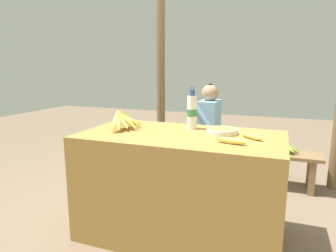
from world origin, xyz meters
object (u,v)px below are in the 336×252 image
object	(u,v)px
banana_bunch_green	(287,147)
water_bottle	(192,112)
wooden_bench	(237,153)
loose_banana_side	(252,136)
banana_bunch_ripe	(123,120)
support_post_near	(161,62)
serving_bowl	(222,131)
seated_vendor	(205,126)
loose_banana_front	(231,141)

from	to	relation	value
banana_bunch_green	water_bottle	bearing A→B (deg)	-125.06
wooden_bench	loose_banana_side	bearing A→B (deg)	-78.68
banana_bunch_ripe	support_post_near	bearing A→B (deg)	100.41
serving_bowl	banana_bunch_green	world-z (taller)	serving_bowl
banana_bunch_green	wooden_bench	bearing A→B (deg)	179.86
wooden_bench	seated_vendor	bearing A→B (deg)	-174.99
banana_bunch_green	support_post_near	xyz separation A→B (m)	(-1.49, 0.17, 0.87)
serving_bowl	wooden_bench	bearing A→B (deg)	91.42
loose_banana_side	seated_vendor	bearing A→B (deg)	116.84
loose_banana_side	support_post_near	size ratio (longest dim) A/B	0.06
water_bottle	wooden_bench	bearing A→B (deg)	77.82
loose_banana_front	loose_banana_side	xyz separation A→B (m)	(0.11, 0.18, 0.00)
support_post_near	loose_banana_side	bearing A→B (deg)	-48.77
banana_bunch_ripe	wooden_bench	world-z (taller)	banana_bunch_ripe
serving_bowl	banana_bunch_ripe	bearing A→B (deg)	-171.53
loose_banana_side	seated_vendor	size ratio (longest dim) A/B	0.16
loose_banana_side	seated_vendor	distance (m)	1.36
wooden_bench	seated_vendor	world-z (taller)	seated_vendor
loose_banana_front	water_bottle	bearing A→B (deg)	135.28
banana_bunch_ripe	wooden_bench	distance (m)	1.54
serving_bowl	water_bottle	xyz separation A→B (m)	(-0.25, 0.09, 0.11)
banana_bunch_ripe	serving_bowl	bearing A→B (deg)	8.47
banana_bunch_ripe	banana_bunch_green	bearing A→B (deg)	45.41
water_bottle	banana_bunch_green	xyz separation A→B (m)	(0.73, 1.05, -0.48)
banana_bunch_ripe	loose_banana_side	distance (m)	0.97
banana_bunch_green	serving_bowl	bearing A→B (deg)	-112.93
wooden_bench	support_post_near	xyz separation A→B (m)	(-0.98, 0.17, 0.99)
banana_bunch_ripe	seated_vendor	world-z (taller)	seated_vendor
serving_bowl	loose_banana_side	xyz separation A→B (m)	(0.22, -0.10, -0.00)
loose_banana_side	support_post_near	xyz separation A→B (m)	(-1.23, 1.40, 0.51)
banana_bunch_ripe	wooden_bench	xyz separation A→B (m)	(0.72, 1.25, -0.54)
loose_banana_side	support_post_near	bearing A→B (deg)	131.23
seated_vendor	banana_bunch_ripe	bearing A→B (deg)	74.02
wooden_bench	seated_vendor	size ratio (longest dim) A/B	1.57
banana_bunch_green	support_post_near	bearing A→B (deg)	173.52
serving_bowl	support_post_near	distance (m)	1.72
banana_bunch_green	banana_bunch_ripe	bearing A→B (deg)	-134.59
loose_banana_front	banana_bunch_green	world-z (taller)	loose_banana_front
water_bottle	serving_bowl	bearing A→B (deg)	-19.20
serving_bowl	water_bottle	bearing A→B (deg)	160.80
loose_banana_side	wooden_bench	bearing A→B (deg)	101.32
water_bottle	wooden_bench	xyz separation A→B (m)	(0.23, 1.05, -0.60)
banana_bunch_ripe	water_bottle	xyz separation A→B (m)	(0.49, 0.20, 0.06)
serving_bowl	seated_vendor	bearing A→B (deg)	109.41
banana_bunch_ripe	loose_banana_front	xyz separation A→B (m)	(0.86, -0.16, -0.05)
banana_bunch_ripe	serving_bowl	size ratio (longest dim) A/B	1.62
banana_bunch_ripe	seated_vendor	xyz separation A→B (m)	(0.36, 1.22, -0.25)
banana_bunch_ripe	water_bottle	world-z (taller)	water_bottle
serving_bowl	wooden_bench	xyz separation A→B (m)	(-0.03, 1.14, -0.49)
serving_bowl	banana_bunch_green	bearing A→B (deg)	67.07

